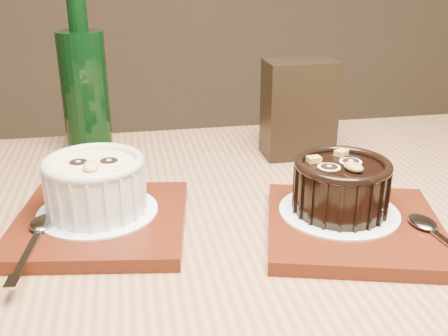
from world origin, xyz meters
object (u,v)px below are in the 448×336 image
Objects in this scene: table at (243,318)px; ramekin_dark at (341,184)px; tray_left at (101,222)px; ramekin_white at (95,182)px; tray_right at (354,227)px; condiment_stand at (299,109)px; green_bottle at (85,88)px.

table is 12.17× the size of ramekin_dark.
tray_left reaches higher than table.
ramekin_white reaches higher than tray_right.
tray_left is at bearing -143.03° from condiment_stand.
ramekin_white is 0.25m from green_bottle.
tray_left is 0.27m from tray_right.
table is 0.41m from green_bottle.
ramekin_dark is 0.22m from condiment_stand.
tray_left is at bearing 171.03° from tray_right.
tray_left is 0.72× the size of green_bottle.
table is 0.19m from tray_left.
condiment_stand reaches higher than table.
tray_left is 1.74× the size of ramekin_dark.
tray_right is 0.44m from green_bottle.
ramekin_white is 0.26m from ramekin_dark.
tray_right is at bearing -90.49° from ramekin_dark.
condiment_stand is at bearing 65.27° from table.
table is 0.15m from tray_right.
ramekin_dark is at bearing 17.20° from table.
condiment_stand is (0.01, 0.22, 0.02)m from ramekin_dark.
table is at bearing 172.60° from ramekin_dark.
condiment_stand reaches higher than tray_left.
ramekin_white is 0.77× the size of condiment_stand.
condiment_stand is at bearing 90.40° from tray_right.
tray_left is (-0.15, 0.05, 0.10)m from table.
condiment_stand is 0.31m from green_bottle.
tray_right is at bearing -11.80° from ramekin_white.
ramekin_dark is at bearing -7.54° from ramekin_white.
green_bottle is at bearing 136.32° from tray_right.
ramekin_dark reaches higher than tray_left.
tray_left is 0.26m from ramekin_dark.
tray_left and tray_right have the same top height.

